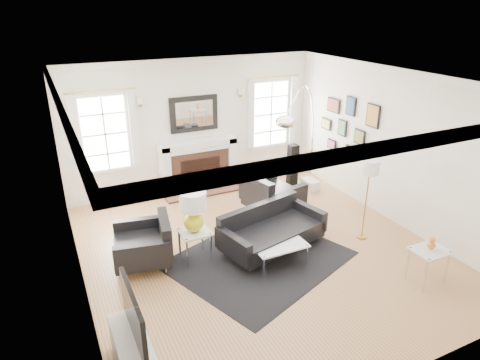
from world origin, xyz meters
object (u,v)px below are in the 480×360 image
armchair_left (146,245)px  sofa (270,231)px  coffee_table (274,241)px  armchair_right (270,195)px  gourd_lamp (193,209)px  fireplace (199,166)px  arc_floor_lamp (300,142)px

armchair_left → sofa: bearing=-11.2°
coffee_table → armchair_right: bearing=62.9°
sofa → gourd_lamp: bearing=170.6°
fireplace → armchair_left: (-1.79, -2.42, -0.19)m
sofa → gourd_lamp: 1.39m
armchair_right → gourd_lamp: (-1.87, -0.91, 0.51)m
armchair_left → armchair_right: armchair_right is taller
sofa → armchair_right: bearing=61.0°
arc_floor_lamp → gourd_lamp: bearing=-159.8°
coffee_table → arc_floor_lamp: bearing=46.7°
armchair_right → sofa: bearing=-119.0°
armchair_left → arc_floor_lamp: bearing=12.9°
sofa → coffee_table: 0.37m
armchair_right → coffee_table: (-0.75, -1.46, -0.04)m
coffee_table → arc_floor_lamp: size_ratio=0.33×
fireplace → gourd_lamp: (-1.05, -2.61, 0.35)m
armchair_left → coffee_table: size_ratio=1.29×
sofa → armchair_right: 1.27m
sofa → coffee_table: (-0.13, -0.35, 0.03)m
coffee_table → arc_floor_lamp: 2.28m
fireplace → gourd_lamp: bearing=-111.9°
armchair_left → gourd_lamp: (0.73, -0.19, 0.54)m
coffee_table → arc_floor_lamp: (1.40, 1.48, 1.02)m
armchair_right → coffee_table: armchair_right is taller
armchair_left → armchair_right: bearing=15.5°
sofa → arc_floor_lamp: 2.00m
sofa → gourd_lamp: size_ratio=2.88×
fireplace → sofa: fireplace is taller
fireplace → coffee_table: bearing=-88.8°
armchair_left → gourd_lamp: 0.93m
coffee_table → sofa: bearing=69.5°
fireplace → coffee_table: (0.07, -3.17, -0.20)m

